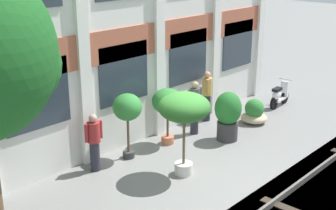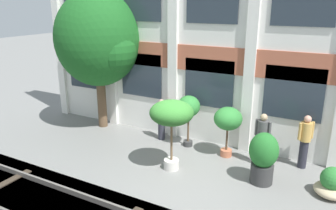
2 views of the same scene
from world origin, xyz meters
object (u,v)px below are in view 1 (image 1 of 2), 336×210
Objects in this scene: potted_plant_terracotta_small at (127,109)px; resident_watching_tracks at (195,106)px; resident_by_doorway at (207,94)px; potted_plant_tall_urn at (168,103)px; potted_plant_wide_bowl at (254,113)px; resident_near_plants at (94,141)px; potted_plant_low_pan at (184,110)px; potted_plant_stone_basin at (228,114)px; scooter_near_curb at (279,95)px.

resident_watching_tracks is (2.65, -0.21, -0.51)m from potted_plant_terracotta_small.
resident_by_doorway is (3.85, 0.24, -0.51)m from potted_plant_terracotta_small.
potted_plant_terracotta_small is 1.09× the size of potted_plant_tall_urn.
potted_plant_wide_bowl is at bearing 80.56° from resident_watching_tracks.
potted_plant_terracotta_small reaches higher than resident_near_plants.
resident_watching_tracks reaches higher than resident_near_plants.
resident_near_plants is (-2.62, 0.20, -0.43)m from potted_plant_tall_urn.
potted_plant_low_pan is 1.85m from potted_plant_terracotta_small.
potted_plant_terracotta_small is at bearing 93.06° from resident_near_plants.
potted_plant_stone_basin is at bearing 28.23° from resident_watching_tracks.
potted_plant_wide_bowl is 1.89m from potted_plant_stone_basin.
potted_plant_tall_urn is at bearing -81.05° from resident_watching_tracks.
potted_plant_stone_basin is 0.89× the size of resident_watching_tracks.
potted_plant_tall_urn reaches higher than potted_plant_stone_basin.
potted_plant_low_pan is 2.87m from potted_plant_stone_basin.
potted_plant_terracotta_small reaches higher than scooter_near_curb.
scooter_near_curb is 8.00m from resident_near_plants.
potted_plant_low_pan is 1.29× the size of resident_by_doorway.
resident_by_doorway is at bearing 8.86° from potted_plant_tall_urn.
scooter_near_curb is at bearing 27.10° from resident_by_doorway.
scooter_near_curb is 3.19m from resident_by_doorway.
potted_plant_stone_basin is 0.89× the size of potted_plant_tall_urn.
potted_plant_terracotta_small is 1.09× the size of resident_by_doorway.
resident_watching_tracks is at bearing 167.17° from scooter_near_curb.
resident_watching_tracks is at bearing 157.45° from potted_plant_wide_bowl.
potted_plant_low_pan is 1.29× the size of resident_watching_tracks.
potted_plant_stone_basin is 0.97× the size of resident_near_plants.
potted_plant_stone_basin is at bearing -23.64° from potted_plant_terracotta_small.
potted_plant_terracotta_small reaches higher than potted_plant_tall_urn.
potted_plant_tall_urn reaches higher than scooter_near_curb.
potted_plant_low_pan reaches higher than potted_plant_stone_basin.
potted_plant_wide_bowl is 4.75m from potted_plant_low_pan.
potted_plant_low_pan reaches higher than scooter_near_curb.
potted_plant_tall_urn is at bearing 54.16° from potted_plant_low_pan.
potted_plant_wide_bowl is 0.52× the size of resident_by_doorway.
potted_plant_stone_basin is 4.30m from resident_near_plants.
scooter_near_curb is at bearing 94.36° from resident_watching_tracks.
potted_plant_low_pan is at bearing -43.02° from resident_watching_tracks.
potted_plant_wide_bowl is 0.52× the size of potted_plant_tall_urn.
potted_plant_wide_bowl is 2.36m from resident_watching_tracks.
potted_plant_wide_bowl is 0.65× the size of scooter_near_curb.
potted_plant_stone_basin is at bearing 11.02° from potted_plant_low_pan.
potted_plant_terracotta_small is 1.29m from resident_near_plants.
resident_near_plants is (-4.07, 1.36, 0.01)m from potted_plant_stone_basin.
potted_plant_terracotta_small is at bearing 168.78° from scooter_near_curb.
resident_near_plants is (-3.78, 0.29, -0.08)m from resident_watching_tracks.
potted_plant_terracotta_small is 2.70m from resident_watching_tracks.
potted_plant_wide_bowl is 0.40× the size of potted_plant_low_pan.
resident_by_doorway is at bearing 59.11° from potted_plant_stone_basin.
potted_plant_tall_urn is (1.21, 1.68, -0.49)m from potted_plant_low_pan.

